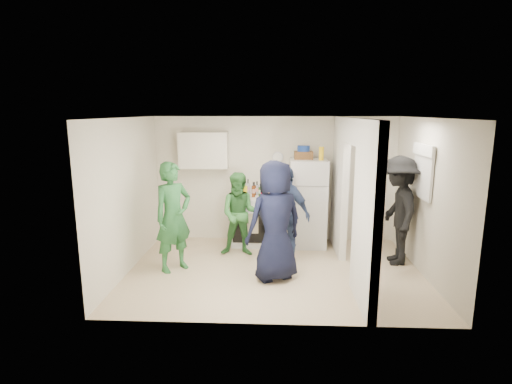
% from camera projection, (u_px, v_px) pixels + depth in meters
% --- Properties ---
extents(floor, '(4.80, 4.80, 0.00)m').
position_uv_depth(floor, '(274.00, 271.00, 6.62)').
color(floor, beige).
rests_on(floor, ground).
extents(wall_back, '(4.80, 0.00, 4.80)m').
position_uv_depth(wall_back, '(275.00, 179.00, 8.04)').
color(wall_back, silver).
rests_on(wall_back, floor).
extents(wall_front, '(4.80, 0.00, 4.80)m').
position_uv_depth(wall_front, '(275.00, 228.00, 4.71)').
color(wall_front, silver).
rests_on(wall_front, floor).
extents(wall_left, '(0.00, 3.40, 3.40)m').
position_uv_depth(wall_left, '(127.00, 196.00, 6.48)').
color(wall_left, silver).
rests_on(wall_left, floor).
extents(wall_right, '(0.00, 3.40, 3.40)m').
position_uv_depth(wall_right, '(428.00, 199.00, 6.26)').
color(wall_right, silver).
rests_on(wall_right, floor).
extents(ceiling, '(4.80, 4.80, 0.00)m').
position_uv_depth(ceiling, '(276.00, 118.00, 6.12)').
color(ceiling, white).
rests_on(ceiling, wall_back).
extents(partition_pier_back, '(0.12, 1.20, 2.50)m').
position_uv_depth(partition_pier_back, '(340.00, 185.00, 7.39)').
color(partition_pier_back, silver).
rests_on(partition_pier_back, floor).
extents(partition_pier_front, '(0.12, 1.20, 2.50)m').
position_uv_depth(partition_pier_front, '(366.00, 216.00, 5.24)').
color(partition_pier_front, silver).
rests_on(partition_pier_front, floor).
extents(partition_header, '(0.12, 1.00, 0.40)m').
position_uv_depth(partition_header, '(354.00, 131.00, 6.11)').
color(partition_header, silver).
rests_on(partition_header, partition_pier_back).
extents(stove, '(0.81, 0.67, 0.96)m').
position_uv_depth(stove, '(252.00, 220.00, 7.89)').
color(stove, white).
rests_on(stove, floor).
extents(upper_cabinet, '(0.95, 0.34, 0.70)m').
position_uv_depth(upper_cabinet, '(204.00, 150.00, 7.80)').
color(upper_cabinet, silver).
rests_on(upper_cabinet, wall_back).
extents(fridge, '(0.70, 0.68, 1.70)m').
position_uv_depth(fridge, '(308.00, 203.00, 7.73)').
color(fridge, silver).
rests_on(fridge, floor).
extents(wicker_basket, '(0.35, 0.25, 0.15)m').
position_uv_depth(wicker_basket, '(303.00, 155.00, 7.60)').
color(wicker_basket, brown).
rests_on(wicker_basket, fridge).
extents(blue_bowl, '(0.24, 0.24, 0.11)m').
position_uv_depth(blue_bowl, '(304.00, 148.00, 7.58)').
color(blue_bowl, navy).
rests_on(blue_bowl, wicker_basket).
extents(yellow_cup_stack_top, '(0.09, 0.09, 0.25)m').
position_uv_depth(yellow_cup_stack_top, '(321.00, 154.00, 7.43)').
color(yellow_cup_stack_top, yellow).
rests_on(yellow_cup_stack_top, fridge).
extents(wall_clock, '(0.22, 0.02, 0.22)m').
position_uv_depth(wall_clock, '(278.00, 157.00, 7.92)').
color(wall_clock, white).
rests_on(wall_clock, wall_back).
extents(spice_shelf, '(0.35, 0.08, 0.03)m').
position_uv_depth(spice_shelf, '(275.00, 175.00, 7.97)').
color(spice_shelf, olive).
rests_on(spice_shelf, wall_back).
extents(nook_window, '(0.03, 0.70, 0.80)m').
position_uv_depth(nook_window, '(424.00, 172.00, 6.38)').
color(nook_window, black).
rests_on(nook_window, wall_right).
extents(nook_window_frame, '(0.04, 0.76, 0.86)m').
position_uv_depth(nook_window_frame, '(423.00, 172.00, 6.38)').
color(nook_window_frame, white).
rests_on(nook_window_frame, wall_right).
extents(nook_valance, '(0.04, 0.82, 0.18)m').
position_uv_depth(nook_valance, '(423.00, 150.00, 6.31)').
color(nook_valance, white).
rests_on(nook_valance, wall_right).
extents(yellow_cup_stack_stove, '(0.09, 0.09, 0.25)m').
position_uv_depth(yellow_cup_stack_stove, '(245.00, 192.00, 7.55)').
color(yellow_cup_stack_stove, yellow).
rests_on(yellow_cup_stack_stove, stove).
extents(red_cup, '(0.09, 0.09, 0.12)m').
position_uv_depth(red_cup, '(263.00, 196.00, 7.57)').
color(red_cup, '#B80C2C').
rests_on(red_cup, stove).
extents(person_green_left, '(0.77, 0.78, 1.81)m').
position_uv_depth(person_green_left, '(173.00, 217.00, 6.51)').
color(person_green_left, '#2D7237').
rests_on(person_green_left, floor).
extents(person_green_center, '(0.74, 0.58, 1.53)m').
position_uv_depth(person_green_center, '(240.00, 214.00, 7.22)').
color(person_green_center, '#3A7935').
rests_on(person_green_center, floor).
extents(person_denim, '(1.04, 0.92, 1.69)m').
position_uv_depth(person_denim, '(285.00, 213.00, 6.97)').
color(person_denim, navy).
rests_on(person_denim, floor).
extents(person_navy, '(1.09, 0.96, 1.88)m').
position_uv_depth(person_navy, '(275.00, 221.00, 6.14)').
color(person_navy, black).
rests_on(person_navy, floor).
extents(person_nook, '(0.77, 1.25, 1.87)m').
position_uv_depth(person_nook, '(398.00, 211.00, 6.80)').
color(person_nook, black).
rests_on(person_nook, floor).
extents(bottle_a, '(0.06, 0.06, 0.31)m').
position_uv_depth(bottle_a, '(238.00, 187.00, 7.88)').
color(bottle_a, brown).
rests_on(bottle_a, stove).
extents(bottle_b, '(0.06, 0.06, 0.28)m').
position_uv_depth(bottle_b, '(242.00, 190.00, 7.69)').
color(bottle_b, '#153F1C').
rests_on(bottle_b, stove).
extents(bottle_c, '(0.07, 0.07, 0.32)m').
position_uv_depth(bottle_c, '(248.00, 187.00, 7.90)').
color(bottle_c, '#A7AEB5').
rests_on(bottle_c, stove).
extents(bottle_d, '(0.07, 0.07, 0.29)m').
position_uv_depth(bottle_d, '(253.00, 190.00, 7.71)').
color(bottle_d, '#682E12').
rests_on(bottle_d, stove).
extents(bottle_e, '(0.07, 0.07, 0.27)m').
position_uv_depth(bottle_e, '(257.00, 188.00, 7.92)').
color(bottle_e, '#A1A6B3').
rests_on(bottle_e, stove).
extents(bottle_f, '(0.07, 0.07, 0.25)m').
position_uv_depth(bottle_f, '(260.00, 190.00, 7.76)').
color(bottle_f, '#203F17').
rests_on(bottle_f, stove).
extents(bottle_g, '(0.07, 0.07, 0.30)m').
position_uv_depth(bottle_g, '(266.00, 188.00, 7.87)').
color(bottle_g, brown).
rests_on(bottle_g, stove).
extents(bottle_h, '(0.08, 0.08, 0.32)m').
position_uv_depth(bottle_h, '(236.00, 189.00, 7.65)').
color(bottle_h, '#A3A6AF').
rests_on(bottle_h, stove).
extents(bottle_i, '(0.06, 0.06, 0.27)m').
position_uv_depth(bottle_i, '(254.00, 189.00, 7.88)').
color(bottle_i, '#512A0E').
rests_on(bottle_i, stove).
extents(bottle_j, '(0.07, 0.07, 0.25)m').
position_uv_depth(bottle_j, '(268.00, 191.00, 7.67)').
color(bottle_j, '#1C5123').
rests_on(bottle_j, stove).
extents(bottle_k, '(0.06, 0.06, 0.25)m').
position_uv_depth(bottle_k, '(242.00, 190.00, 7.81)').
color(bottle_k, maroon).
rests_on(bottle_k, stove).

